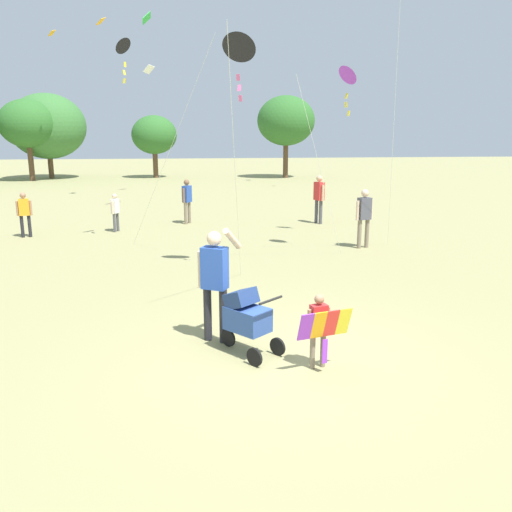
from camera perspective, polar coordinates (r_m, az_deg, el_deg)
The scene contains 14 objects.
ground_plane at distance 7.97m, azimuth 3.27°, elevation -11.27°, with size 120.00×120.00×0.00m, color #938E5B.
treeline_distant at distance 39.18m, azimuth -19.83°, elevation 13.07°, with size 27.17×7.62×5.92m.
child_with_butterfly_kite at distance 7.52m, azimuth 6.93°, elevation -7.46°, with size 0.80×0.45×1.10m.
person_adult_flyer at distance 8.32m, azimuth -4.48°, elevation -2.18°, with size 0.72×0.52×1.89m.
stroller at distance 7.97m, azimuth -1.05°, elevation -6.50°, with size 0.93×1.01×1.03m.
kite_adult_black at distance 12.13m, azimuth -1.85°, elevation 21.51°, with size 0.96×4.23×5.39m.
kite_green_novelty at distance 16.08m, azimuth -14.09°, elevation 20.85°, with size 2.74×3.35×5.86m.
kite_blue_high at distance 14.50m, azimuth 9.89°, elevation 18.54°, with size 1.98×1.96×4.98m.
distant_kites_cluster at distance 28.66m, azimuth -13.18°, elevation 25.49°, with size 24.01×12.61×11.16m.
person_red_shirt at distance 19.43m, azimuth 6.85°, elevation 6.57°, with size 0.36×0.54×1.77m.
person_sitting_far at distance 18.30m, azimuth -23.86°, elevation 4.49°, with size 0.45×0.27×1.44m.
person_couple_left at distance 19.44m, azimuth -7.50°, elevation 6.29°, with size 0.37×0.45×1.62m.
person_kid_running at distance 18.34m, azimuth -15.04°, elevation 4.91°, with size 0.27×0.38×1.29m.
person_back_turned at distance 15.47m, azimuth 11.66°, elevation 4.53°, with size 0.53×0.33×1.71m.
Camera 1 is at (-1.29, -7.12, 3.32)m, focal length 36.83 mm.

